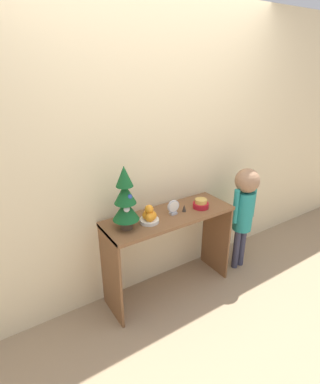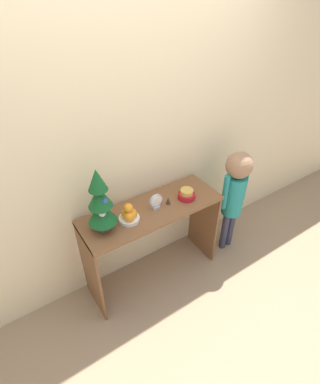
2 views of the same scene
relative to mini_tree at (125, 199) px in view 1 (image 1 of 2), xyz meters
The scene contains 9 objects.
ground_plane 1.14m from the mini_tree, 25.09° to the right, with size 12.00×12.00×0.00m, color #997F60.
back_wall 0.53m from the mini_tree, 32.11° to the left, with size 7.00×0.05×2.50m, color beige.
console_table 0.60m from the mini_tree, ahead, with size 1.16×0.41×0.80m.
mini_tree is the anchor object (origin of this frame).
fruit_bowl 0.28m from the mini_tree, ahead, with size 0.16×0.16×0.15m.
singing_bowl 0.75m from the mini_tree, ahead, with size 0.14×0.14×0.08m.
desk_clock 0.48m from the mini_tree, ahead, with size 0.11×0.04×0.13m.
figurine 0.59m from the mini_tree, ahead, with size 0.04×0.04×0.06m.
child_figure 1.28m from the mini_tree, ahead, with size 0.29×0.23×1.09m.
Camera 1 is at (-1.31, -1.67, 1.98)m, focal length 28.00 mm.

